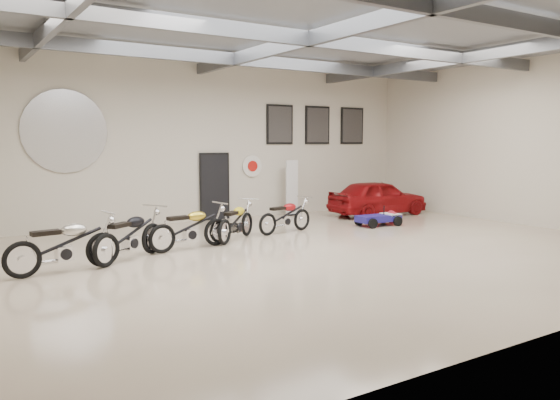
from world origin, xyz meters
TOP-DOWN VIEW (x-y plane):
  - floor at (0.00, 0.00)m, footprint 16.00×12.00m
  - ceiling at (0.00, 0.00)m, footprint 16.00×12.00m
  - back_wall at (0.00, 6.00)m, footprint 16.00×0.02m
  - right_wall at (8.00, 0.00)m, footprint 0.02×12.00m
  - ceiling_beams at (0.00, 0.00)m, footprint 15.80×11.80m
  - door at (0.50, 5.95)m, footprint 0.92×0.08m
  - logo_plaque at (-4.00, 5.95)m, footprint 2.30×0.06m
  - poster_left at (3.00, 5.96)m, footprint 1.05×0.08m
  - poster_mid at (4.60, 5.96)m, footprint 1.05×0.08m
  - poster_right at (6.20, 5.96)m, footprint 1.05×0.08m
  - oil_sign at (1.90, 5.95)m, footprint 0.72×0.10m
  - banner_stand at (3.20, 5.50)m, footprint 0.54×0.27m
  - motorcycle_silver at (-5.06, 0.99)m, footprint 2.24×0.94m
  - motorcycle_black at (-3.65, 1.41)m, footprint 2.15×1.73m
  - motorcycle_gold at (-2.11, 1.80)m, footprint 2.14×0.91m
  - motorcycle_yellow at (-0.64, 2.29)m, footprint 1.92×1.68m
  - motorcycle_red at (1.03, 2.56)m, footprint 1.97×0.95m
  - go_kart at (4.23, 2.12)m, footprint 1.72×0.85m
  - vintage_car at (5.70, 3.92)m, footprint 1.54×3.61m

SIDE VIEW (x-z plane):
  - floor at x=0.00m, z-range -0.01..0.01m
  - go_kart at x=4.23m, z-range 0.00..0.61m
  - motorcycle_red at x=1.03m, z-range 0.00..0.98m
  - motorcycle_yellow at x=-0.64m, z-range 0.00..1.02m
  - motorcycle_gold at x=-2.11m, z-range 0.00..1.08m
  - motorcycle_black at x=-3.65m, z-range 0.00..1.11m
  - motorcycle_silver at x=-5.06m, z-range 0.00..1.13m
  - vintage_car at x=5.70m, z-range 0.00..1.22m
  - banner_stand at x=3.20m, z-range 0.00..1.89m
  - door at x=0.50m, z-range 0.00..2.10m
  - oil_sign at x=1.90m, z-range 1.34..2.06m
  - back_wall at x=0.00m, z-range 0.00..5.00m
  - right_wall at x=8.00m, z-range 0.00..5.00m
  - logo_plaque at x=-4.00m, z-range 2.22..3.38m
  - poster_left at x=3.00m, z-range 2.42..3.78m
  - poster_mid at x=4.60m, z-range 2.42..3.78m
  - poster_right at x=6.20m, z-range 2.42..3.78m
  - ceiling_beams at x=0.00m, z-range 4.59..4.91m
  - ceiling at x=0.00m, z-range 5.00..5.00m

